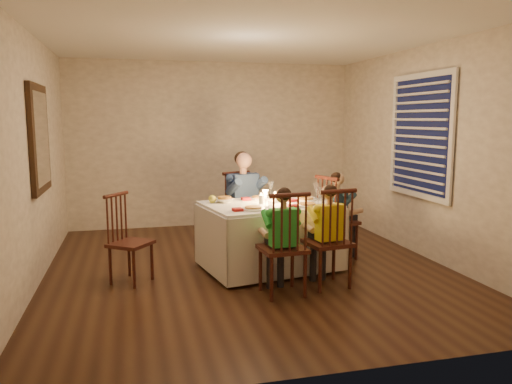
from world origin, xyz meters
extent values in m
plane|color=black|center=(0.00, 0.00, 0.00)|extent=(5.00, 5.00, 0.00)
cube|color=silver|center=(-2.25, 0.00, 1.30)|extent=(0.02, 5.00, 2.60)
cube|color=silver|center=(2.25, 0.00, 1.30)|extent=(0.02, 5.00, 2.60)
cube|color=silver|center=(0.00, 2.50, 1.30)|extent=(4.50, 0.02, 2.60)
plane|color=white|center=(0.00, 0.00, 2.60)|extent=(5.00, 5.00, 0.00)
cube|color=silver|center=(0.23, -0.06, 0.74)|extent=(1.58, 1.26, 0.04)
cube|color=silver|center=(0.14, 0.45, 0.38)|extent=(1.43, 0.29, 0.70)
cube|color=silver|center=(0.33, -0.57, 0.38)|extent=(1.43, 0.29, 0.70)
cube|color=silver|center=(0.94, 0.07, 0.38)|extent=(0.21, 1.04, 0.70)
cube|color=silver|center=(-0.47, -0.19, 0.38)|extent=(0.21, 1.04, 0.70)
cylinder|color=white|center=(0.20, 0.26, 0.77)|extent=(0.30, 0.30, 0.02)
cylinder|color=white|center=(-0.04, -0.40, 0.77)|extent=(0.30, 0.30, 0.02)
cylinder|color=white|center=(0.59, -0.34, 0.77)|extent=(0.30, 0.30, 0.02)
cylinder|color=white|center=(0.70, 0.03, 0.77)|extent=(0.30, 0.30, 0.02)
cylinder|color=white|center=(0.13, -0.08, 0.81)|extent=(0.06, 0.06, 0.10)
cylinder|color=white|center=(0.31, -0.05, 0.81)|extent=(0.06, 0.06, 0.10)
sphere|color=yellow|center=(-0.39, 0.13, 0.80)|extent=(0.09, 0.09, 0.09)
sphere|color=#FD9E15|center=(0.41, 0.03, 0.80)|extent=(0.08, 0.08, 0.08)
imported|color=white|center=(-0.25, 0.13, 0.78)|extent=(0.26, 0.26, 0.05)
cube|color=black|center=(-2.22, 0.30, 1.50)|extent=(0.05, 0.95, 1.15)
cube|color=white|center=(-2.19, 0.30, 1.50)|extent=(0.01, 0.78, 0.98)
cube|color=black|center=(2.23, 0.10, 1.50)|extent=(0.01, 1.20, 1.40)
cube|color=white|center=(2.21, 0.10, 1.50)|extent=(0.03, 1.34, 1.54)
camera|label=1|loc=(-1.27, -5.44, 1.71)|focal=35.00mm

